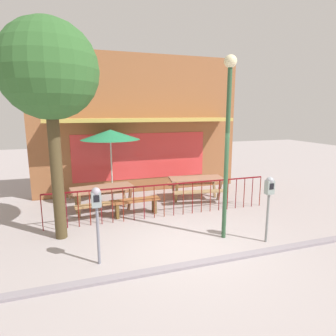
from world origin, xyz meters
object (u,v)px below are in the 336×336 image
at_px(picnic_table_right, 196,182).
at_px(parking_meter_far, 97,206).
at_px(patio_umbrella, 110,135).
at_px(patio_bench, 136,203).
at_px(picnic_table_left, 103,192).
at_px(parking_meter_near, 269,192).
at_px(street_tree, 49,72).
at_px(street_lamp, 228,124).

height_order(picnic_table_right, parking_meter_far, parking_meter_far).
distance_m(patio_umbrella, patio_bench, 2.37).
xyz_separation_m(picnic_table_left, picnic_table_right, (3.14, 0.27, 0.00)).
distance_m(picnic_table_right, parking_meter_far, 4.84).
xyz_separation_m(parking_meter_near, street_tree, (-4.53, 1.72, 2.60)).
bearing_deg(picnic_table_left, picnic_table_right, 4.85).
relative_size(patio_bench, street_lamp, 0.34).
bearing_deg(parking_meter_far, street_lamp, 6.08).
relative_size(picnic_table_right, patio_umbrella, 0.82).
distance_m(parking_meter_far, street_tree, 3.10).
bearing_deg(street_tree, picnic_table_left, 52.81).
bearing_deg(picnic_table_right, parking_meter_near, -85.91).
bearing_deg(patio_umbrella, picnic_table_left, -115.92).
height_order(parking_meter_near, street_lamp, street_lamp).
distance_m(patio_umbrella, parking_meter_far, 4.01).
height_order(picnic_table_left, street_tree, street_tree).
xyz_separation_m(patio_umbrella, parking_meter_near, (3.01, -4.00, -1.05)).
relative_size(picnic_table_right, patio_bench, 1.40).
relative_size(picnic_table_right, parking_meter_near, 1.28).
bearing_deg(picnic_table_left, patio_umbrella, 64.08).
xyz_separation_m(parking_meter_near, street_lamp, (-0.82, 0.52, 1.50)).
bearing_deg(picnic_table_left, street_tree, -127.19).
bearing_deg(parking_meter_far, patio_umbrella, 78.77).
height_order(patio_umbrella, street_lamp, street_lamp).
relative_size(patio_umbrella, patio_bench, 1.70).
relative_size(picnic_table_right, parking_meter_far, 1.26).
bearing_deg(patio_bench, street_lamp, -51.86).
bearing_deg(street_lamp, patio_umbrella, 122.16).
distance_m(picnic_table_left, parking_meter_near, 4.71).
bearing_deg(street_lamp, street_tree, 162.00).
height_order(patio_umbrella, street_tree, street_tree).
bearing_deg(parking_meter_far, picnic_table_right, 42.98).
distance_m(patio_bench, street_tree, 4.11).
xyz_separation_m(picnic_table_left, parking_meter_near, (3.39, -3.21, 0.58)).
distance_m(parking_meter_near, parking_meter_far, 3.77).
height_order(picnic_table_left, parking_meter_far, parking_meter_far).
xyz_separation_m(picnic_table_left, parking_meter_far, (-0.37, -3.01, 0.60)).
height_order(picnic_table_left, patio_umbrella, patio_umbrella).
relative_size(parking_meter_near, street_lamp, 0.37).
bearing_deg(parking_meter_near, street_tree, 159.19).
distance_m(parking_meter_near, street_tree, 5.50).
distance_m(picnic_table_left, street_tree, 3.70).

